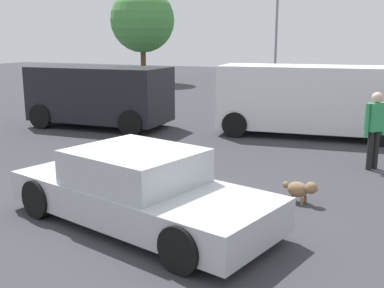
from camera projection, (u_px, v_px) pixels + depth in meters
The scene contains 8 objects.
ground_plane at pixel (151, 221), 7.66m from camera, with size 80.00×80.00×0.00m, color #38383D.
sedan_foreground at pixel (139, 190), 7.47m from camera, with size 4.77×2.84×1.21m.
dog at pixel (301, 189), 8.47m from camera, with size 0.67×0.36×0.43m.
van_white at pixel (310, 98), 14.23m from camera, with size 5.54×2.66×2.11m.
suv_dark at pixel (100, 94), 15.59m from camera, with size 4.63×2.32×2.00m.
pedestrian at pixel (375, 124), 10.49m from camera, with size 0.45×0.46×1.76m.
light_post_near at pixel (277, 19), 26.09m from camera, with size 0.44×0.44×5.74m.
tree_back_left at pixel (142, 20), 30.64m from camera, with size 4.16×4.16×6.15m.
Camera 1 is at (3.54, -6.31, 2.91)m, focal length 44.14 mm.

